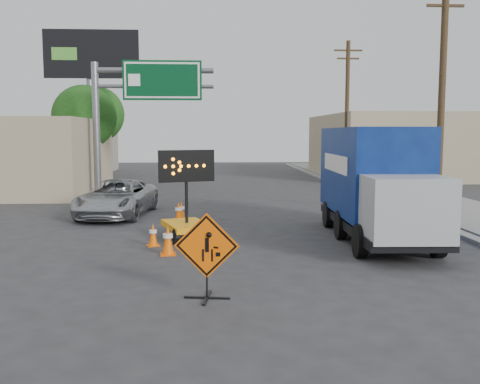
{
  "coord_description": "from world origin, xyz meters",
  "views": [
    {
      "loc": [
        -0.68,
        -9.84,
        3.22
      ],
      "look_at": [
        0.03,
        3.06,
        1.8
      ],
      "focal_mm": 40.0,
      "sensor_mm": 36.0,
      "label": 1
    }
  ],
  "objects": [
    {
      "name": "building_right_far",
      "position": [
        13.0,
        30.0,
        2.3
      ],
      "size": [
        10.0,
        14.0,
        4.6
      ],
      "primitive_type": "cube",
      "color": "tan",
      "rests_on": "ground"
    },
    {
      "name": "cone_e",
      "position": [
        -1.86,
        9.52,
        0.37
      ],
      "size": [
        0.48,
        0.48,
        0.75
      ],
      "rotation": [
        0.0,
        0.0,
        -0.35
      ],
      "color": "#FF6005",
      "rests_on": "ground"
    },
    {
      "name": "pickup_truck",
      "position": [
        -4.35,
        11.13,
        0.7
      ],
      "size": [
        2.92,
        5.31,
        1.41
      ],
      "primitive_type": "imported",
      "rotation": [
        0.0,
        0.0,
        -0.12
      ],
      "color": "#B0B3B8",
      "rests_on": "ground"
    },
    {
      "name": "tree_left_far",
      "position": [
        -9.0,
        30.0,
        4.6
      ],
      "size": [
        4.1,
        4.1,
        6.66
      ],
      "color": "#47371E",
      "rests_on": "ground"
    },
    {
      "name": "cone_c",
      "position": [
        -0.85,
        7.14,
        0.31
      ],
      "size": [
        0.34,
        0.34,
        0.63
      ],
      "rotation": [
        0.0,
        0.0,
        0.07
      ],
      "color": "#FF6005",
      "rests_on": "ground"
    },
    {
      "name": "curb_right",
      "position": [
        7.2,
        15.0,
        0.06
      ],
      "size": [
        0.4,
        60.0,
        0.12
      ],
      "primitive_type": "cube",
      "color": "gray",
      "rests_on": "ground"
    },
    {
      "name": "box_truck",
      "position": [
        4.29,
        5.99,
        1.54
      ],
      "size": [
        2.51,
        7.22,
        3.4
      ],
      "rotation": [
        0.0,
        0.0,
        -0.04
      ],
      "color": "black",
      "rests_on": "ground"
    },
    {
      "name": "cone_a",
      "position": [
        -1.83,
        4.21,
        0.41
      ],
      "size": [
        0.47,
        0.47,
        0.81
      ],
      "rotation": [
        0.0,
        0.0,
        0.14
      ],
      "color": "#FF6005",
      "rests_on": "ground"
    },
    {
      "name": "construction_sign",
      "position": [
        -0.77,
        0.34,
        0.9
      ],
      "size": [
        1.27,
        0.9,
        1.7
      ],
      "rotation": [
        0.0,
        0.0,
        -0.14
      ],
      "color": "black",
      "rests_on": "ground"
    },
    {
      "name": "utility_pole_far",
      "position": [
        8.0,
        24.0,
        4.68
      ],
      "size": [
        1.8,
        0.26,
        9.0
      ],
      "color": "#47371E",
      "rests_on": "ground"
    },
    {
      "name": "storefront_left_far",
      "position": [
        -15.0,
        34.0,
        2.2
      ],
      "size": [
        12.0,
        10.0,
        4.4
      ],
      "primitive_type": "cube",
      "color": "#9E9184",
      "rests_on": "ground"
    },
    {
      "name": "billboard",
      "position": [
        -8.35,
        25.87,
        7.35
      ],
      "size": [
        6.1,
        0.54,
        9.85
      ],
      "color": "slate",
      "rests_on": "ground"
    },
    {
      "name": "arrow_board",
      "position": [
        -1.41,
        6.26,
        0.62
      ],
      "size": [
        1.71,
        2.18,
        2.73
      ],
      "rotation": [
        0.0,
        0.0,
        0.33
      ],
      "color": "#FFA10E",
      "rests_on": "ground"
    },
    {
      "name": "sidewalk_right",
      "position": [
        9.5,
        15.0,
        0.07
      ],
      "size": [
        4.0,
        60.0,
        0.15
      ],
      "primitive_type": "cube",
      "color": "gray",
      "rests_on": "ground"
    },
    {
      "name": "ground",
      "position": [
        0.0,
        0.0,
        0.0
      ],
      "size": [
        100.0,
        100.0,
        0.0
      ],
      "primitive_type": "plane",
      "color": "#2D2D30",
      "rests_on": "ground"
    },
    {
      "name": "utility_pole_near",
      "position": [
        8.0,
        10.0,
        4.68
      ],
      "size": [
        1.8,
        0.26,
        9.0
      ],
      "color": "#47371E",
      "rests_on": "ground"
    },
    {
      "name": "cone_d",
      "position": [
        -1.78,
        9.92,
        0.36
      ],
      "size": [
        0.47,
        0.47,
        0.72
      ],
      "rotation": [
        0.0,
        0.0,
        -0.38
      ],
      "color": "#FF6005",
      "rests_on": "ground"
    },
    {
      "name": "tree_left_near",
      "position": [
        -8.0,
        22.0,
        4.16
      ],
      "size": [
        3.71,
        3.71,
        6.03
      ],
      "color": "#47371E",
      "rests_on": "ground"
    },
    {
      "name": "highway_gantry",
      "position": [
        -4.43,
        17.96,
        5.07
      ],
      "size": [
        6.18,
        0.38,
        6.9
      ],
      "color": "slate",
      "rests_on": "ground"
    },
    {
      "name": "cone_b",
      "position": [
        -2.34,
        5.37,
        0.33
      ],
      "size": [
        0.43,
        0.43,
        0.67
      ],
      "rotation": [
        0.0,
        0.0,
        0.32
      ],
      "color": "#FF6005",
      "rests_on": "ground"
    }
  ]
}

